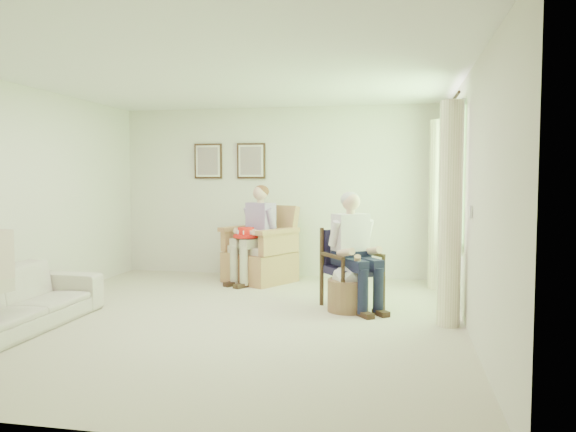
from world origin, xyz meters
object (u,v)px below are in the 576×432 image
object	(u,v)px
sofa	(13,300)
red_hat	(246,234)
wicker_armchair	(260,257)
person_dark	(352,243)
wood_armchair	(353,265)
hatbox	(348,288)
person_wicker	(258,227)

from	to	relation	value
sofa	red_hat	bearing A→B (deg)	-31.07
wicker_armchair	person_dark	world-z (taller)	person_dark
wood_armchair	red_hat	world-z (taller)	wood_armchair
hatbox	sofa	bearing A→B (deg)	-155.55
person_dark	hatbox	bearing A→B (deg)	-138.65
hatbox	wicker_armchair	bearing A→B (deg)	132.02
wicker_armchair	hatbox	world-z (taller)	wicker_armchair
sofa	wicker_armchair	bearing A→B (deg)	-30.24
wicker_armchair	person_dark	xyz separation A→B (m)	(1.46, -1.47, 0.42)
wood_armchair	sofa	xyz separation A→B (m)	(-3.23, -1.73, -0.19)
sofa	person_dark	size ratio (longest dim) A/B	1.55
person_dark	hatbox	world-z (taller)	person_dark
wood_armchair	person_wicker	size ratio (longest dim) A/B	0.65
wood_armchair	hatbox	size ratio (longest dim) A/B	1.32
red_hat	wood_armchair	bearing A→B (deg)	-32.29
wicker_armchair	hatbox	distance (m)	2.14
person_dark	hatbox	xyz separation A→B (m)	(-0.03, -0.12, -0.51)
wood_armchair	hatbox	world-z (taller)	wood_armchair
person_dark	red_hat	bearing A→B (deg)	108.04
sofa	hatbox	xyz separation A→B (m)	(3.21, 1.46, -0.03)
person_wicker	hatbox	xyz separation A→B (m)	(1.43, -1.44, -0.55)
wicker_armchair	wood_armchair	size ratio (longest dim) A/B	1.23
wood_armchair	person_wicker	world-z (taller)	person_wicker
hatbox	wood_armchair	bearing A→B (deg)	84.30
wood_armchair	hatbox	xyz separation A→B (m)	(-0.03, -0.27, -0.23)
wood_armchair	red_hat	bearing A→B (deg)	111.76
sofa	person_wicker	xyz separation A→B (m)	(1.78, 2.90, 0.52)
red_hat	hatbox	distance (m)	2.07
sofa	person_wicker	bearing A→B (deg)	-31.49
wicker_armchair	hatbox	size ratio (longest dim) A/B	1.62
person_dark	wicker_armchair	bearing A→B (deg)	98.85
wood_armchair	person_dark	bearing A→B (deg)	-125.95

